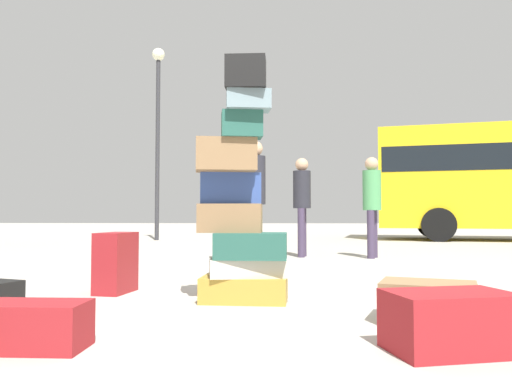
# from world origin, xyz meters

# --- Properties ---
(ground_plane) EXTENTS (80.00, 80.00, 0.00)m
(ground_plane) POSITION_xyz_m (0.00, 0.00, 0.00)
(ground_plane) COLOR #ADA89E
(suitcase_tower) EXTENTS (0.81, 0.70, 1.91)m
(suitcase_tower) POSITION_xyz_m (-0.30, -0.31, 0.69)
(suitcase_tower) COLOR #B28C33
(suitcase_tower) RESTS_ON ground
(suitcase_maroon_left_side) EXTENTS (0.30, 0.46, 0.54)m
(suitcase_maroon_left_side) POSITION_xyz_m (-1.47, 0.07, 0.27)
(suitcase_maroon_left_side) COLOR maroon
(suitcase_maroon_left_side) RESTS_ON ground
(suitcase_maroon_behind_tower) EXTENTS (0.67, 0.31, 0.24)m
(suitcase_maroon_behind_tower) POSITION_xyz_m (-1.30, -1.79, 0.12)
(suitcase_maroon_behind_tower) COLOR maroon
(suitcase_maroon_behind_tower) RESTS_ON ground
(suitcase_brown_upright_blue) EXTENTS (0.69, 0.57, 0.26)m
(suitcase_brown_upright_blue) POSITION_xyz_m (0.99, -1.01, 0.13)
(suitcase_brown_upright_blue) COLOR olive
(suitcase_brown_upright_blue) RESTS_ON ground
(suitcase_maroon_foreground_far) EXTENTS (0.71, 0.54, 0.30)m
(suitcase_maroon_foreground_far) POSITION_xyz_m (0.91, -1.70, 0.15)
(suitcase_maroon_foreground_far) COLOR maroon
(suitcase_maroon_foreground_far) RESTS_ON ground
(person_bearded_onlooker) EXTENTS (0.30, 0.34, 1.67)m
(person_bearded_onlooker) POSITION_xyz_m (0.32, 4.08, 1.00)
(person_bearded_onlooker) COLOR #3F334C
(person_bearded_onlooker) RESTS_ON ground
(person_tourist_with_camera) EXTENTS (0.30, 0.34, 1.77)m
(person_tourist_with_camera) POSITION_xyz_m (-0.39, 2.74, 1.06)
(person_tourist_with_camera) COLOR black
(person_tourist_with_camera) RESTS_ON ground
(person_passerby_in_red) EXTENTS (0.30, 0.32, 1.66)m
(person_passerby_in_red) POSITION_xyz_m (1.46, 3.91, 0.98)
(person_passerby_in_red) COLOR #3F334C
(person_passerby_in_red) RESTS_ON ground
(lamp_post) EXTENTS (0.36, 0.36, 5.52)m
(lamp_post) POSITION_xyz_m (-3.63, 9.49, 3.65)
(lamp_post) COLOR #333338
(lamp_post) RESTS_ON ground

